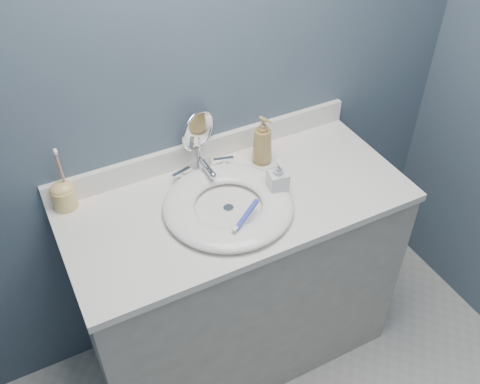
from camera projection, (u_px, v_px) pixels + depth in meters
back_wall at (201, 83)px, 1.85m from camera, size 2.20×0.02×2.40m
vanity_cabinet at (238, 283)px, 2.17m from camera, size 1.20×0.55×0.85m
countertop at (237, 203)px, 1.88m from camera, size 1.22×0.57×0.03m
backsplash at (206, 149)px, 2.02m from camera, size 1.22×0.02×0.09m
basin at (228, 205)px, 1.82m from camera, size 0.45×0.45×0.04m
drain at (228, 208)px, 1.83m from camera, size 0.04×0.04×0.01m
faucet at (204, 171)px, 1.95m from camera, size 0.25×0.13×0.07m
makeup_mirror at (198, 137)px, 1.94m from camera, size 0.15×0.09×0.24m
soap_bottle_amber at (262, 140)px, 1.97m from camera, size 0.10×0.10×0.20m
soap_bottle_clear at (278, 178)px, 1.84m from camera, size 0.08×0.08×0.15m
toothbrush_holder at (64, 194)px, 1.81m from camera, size 0.08×0.08×0.24m
toothbrush_lying at (246, 216)px, 1.75m from camera, size 0.15×0.11×0.02m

